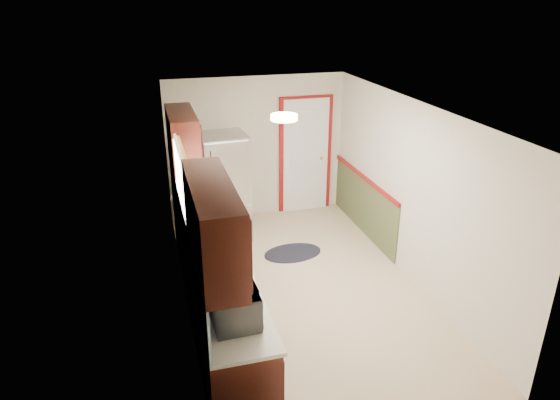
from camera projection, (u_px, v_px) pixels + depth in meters
room_shell at (303, 204)px, 6.20m from camera, size 3.20×5.20×2.52m
kitchen_run at (208, 256)px, 5.78m from camera, size 0.63×4.00×2.20m
back_wall_trim at (318, 166)px, 8.53m from camera, size 1.12×2.30×2.08m
ceiling_fixture at (284, 117)px, 5.50m from camera, size 0.30×0.30×0.06m
microwave at (233, 299)px, 4.39m from camera, size 0.36×0.62×0.41m
refrigerator at (225, 187)px, 7.72m from camera, size 0.75×0.73×1.69m
rug at (293, 253)px, 7.51m from camera, size 0.94×0.65×0.01m
cooktop at (195, 192)px, 7.24m from camera, size 0.49×0.58×0.02m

